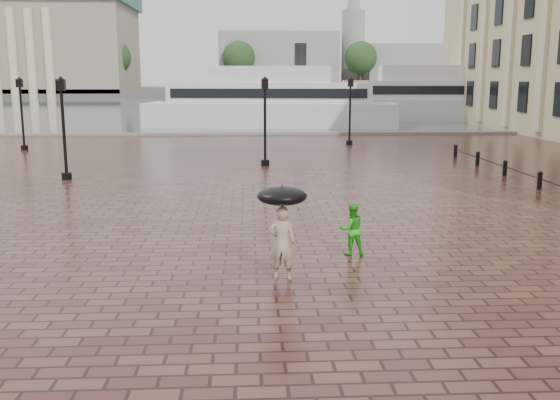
% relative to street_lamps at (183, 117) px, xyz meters
% --- Properties ---
extents(ground, '(300.00, 300.00, 0.00)m').
position_rel_street_lamps_xyz_m(ground, '(1.50, -17.50, -2.33)').
color(ground, '#3A1C1A').
rests_on(ground, ground).
extents(harbour_water, '(240.00, 240.00, 0.00)m').
position_rel_street_lamps_xyz_m(harbour_water, '(1.50, 74.50, -2.33)').
color(harbour_water, '#434B52').
rests_on(harbour_water, ground).
extents(quay_edge, '(80.00, 0.60, 0.30)m').
position_rel_street_lamps_xyz_m(quay_edge, '(1.50, 14.50, -2.33)').
color(quay_edge, slate).
rests_on(quay_edge, ground).
extents(far_shore, '(300.00, 60.00, 2.00)m').
position_rel_street_lamps_xyz_m(far_shore, '(1.50, 142.50, -1.33)').
color(far_shore, '#4C4C47').
rests_on(far_shore, ground).
extents(museum, '(57.00, 32.50, 26.00)m').
position_rel_street_lamps_xyz_m(museum, '(-53.50, 127.11, 11.58)').
color(museum, gray).
rests_on(museum, ground).
extents(distant_skyline, '(102.50, 22.00, 33.00)m').
position_rel_street_lamps_xyz_m(distant_skyline, '(49.64, 132.50, 7.13)').
color(distant_skyline, gray).
rests_on(distant_skyline, ground).
extents(far_trees, '(188.00, 8.00, 13.50)m').
position_rel_street_lamps_xyz_m(far_trees, '(1.50, 120.50, 7.09)').
color(far_trees, '#2D2119').
rests_on(far_trees, ground).
extents(bollard_row, '(0.22, 21.22, 0.73)m').
position_rel_street_lamps_xyz_m(bollard_row, '(15.50, -11.00, -1.93)').
color(bollard_row, black).
rests_on(bollard_row, ground).
extents(street_lamps, '(21.44, 14.44, 4.40)m').
position_rel_street_lamps_xyz_m(street_lamps, '(0.00, 0.00, 0.00)').
color(street_lamps, black).
rests_on(street_lamps, ground).
extents(adult_pedestrian, '(0.68, 0.51, 1.68)m').
position_rel_street_lamps_xyz_m(adult_pedestrian, '(4.37, -22.13, -1.48)').
color(adult_pedestrian, tan).
rests_on(adult_pedestrian, ground).
extents(child_pedestrian, '(0.70, 0.58, 1.33)m').
position_rel_street_lamps_xyz_m(child_pedestrian, '(6.24, -20.23, -1.66)').
color(child_pedestrian, green).
rests_on(child_pedestrian, ground).
extents(ferry_near, '(23.65, 8.65, 7.58)m').
position_rel_street_lamps_xyz_m(ferry_near, '(5.73, 22.88, -0.05)').
color(ferry_near, silver).
rests_on(ferry_near, ground).
extents(ferry_far, '(24.57, 8.25, 7.90)m').
position_rel_street_lamps_xyz_m(ferry_far, '(23.33, 30.15, 0.05)').
color(ferry_far, silver).
rests_on(ferry_far, ground).
extents(umbrella, '(1.10, 1.10, 1.14)m').
position_rel_street_lamps_xyz_m(umbrella, '(4.37, -22.13, -0.42)').
color(umbrella, black).
rests_on(umbrella, ground).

